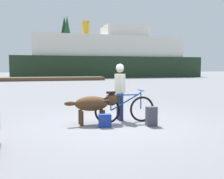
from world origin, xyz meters
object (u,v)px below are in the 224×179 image
ferry_boat (108,58)px  dog (95,104)px  backpack (151,116)px  handbag_pannier (105,121)px  person_cyclist (120,87)px  bicycle (125,109)px

ferry_boat → dog: bearing=-105.4°
backpack → handbag_pannier: size_ratio=1.51×
backpack → ferry_boat: bearing=77.0°
person_cyclist → ferry_boat: size_ratio=0.06×
bicycle → handbag_pannier: (-0.67, -0.39, -0.22)m
person_cyclist → dog: size_ratio=1.12×
dog → backpack: dog is taller
dog → person_cyclist: bearing=22.3°
handbag_pannier → bicycle: bearing=30.2°
bicycle → person_cyclist: bearing=91.3°
bicycle → backpack: size_ratio=3.40×
person_cyclist → backpack: person_cyclist is taller
bicycle → backpack: bearing=-45.7°
handbag_pannier → ferry_boat: size_ratio=0.01×
bicycle → handbag_pannier: size_ratio=5.13×
person_cyclist → handbag_pannier: (-0.66, -0.80, -0.82)m
person_cyclist → backpack: size_ratio=3.21×
bicycle → ferry_boat: bearing=75.9°
person_cyclist → handbag_pannier: 1.33m
backpack → bicycle: bearing=134.3°
bicycle → dog: bearing=174.9°
backpack → person_cyclist: bearing=120.0°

